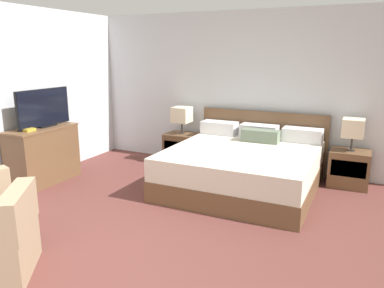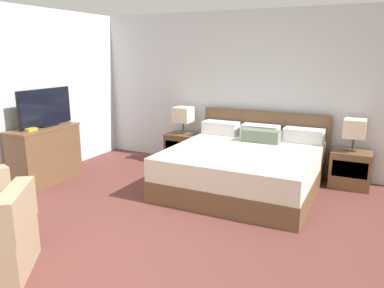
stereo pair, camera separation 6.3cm
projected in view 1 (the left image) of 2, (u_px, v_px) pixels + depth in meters
The scene contains 10 objects.
wall_back at pixel (245, 91), 6.06m from camera, with size 6.49×0.06×2.52m, color silver.
wall_left at pixel (11, 97), 5.21m from camera, with size 0.06×5.63×2.52m, color silver.
bed at pixel (244, 166), 5.24m from camera, with size 2.02×2.03×0.96m.
nightstand_left at pixel (182, 148), 6.44m from camera, with size 0.54×0.44×0.52m.
nightstand_right at pixel (349, 168), 5.33m from camera, with size 0.54×0.44×0.52m.
table_lamp_left at pixel (182, 115), 6.30m from camera, with size 0.29×0.29×0.45m.
table_lamp_right at pixel (353, 128), 5.19m from camera, with size 0.29×0.29×0.45m.
dresser at pixel (43, 154), 5.46m from camera, with size 0.47×1.04×0.82m.
tv at pixel (44, 108), 5.38m from camera, with size 0.18×0.93×0.54m.
book_red_cover at pixel (27, 130), 5.13m from camera, with size 0.18×0.15×0.04m, color gold.
Camera 1 is at (1.85, -2.01, 1.87)m, focal length 35.00 mm.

